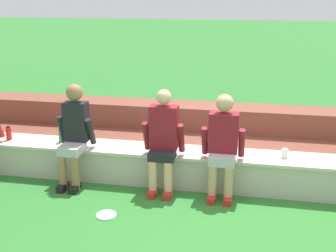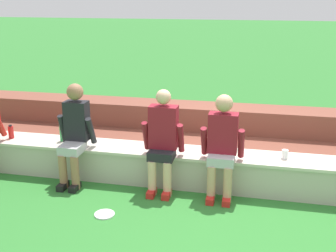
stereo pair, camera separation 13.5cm
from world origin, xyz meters
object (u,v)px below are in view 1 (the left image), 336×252
frisbee (106,215)px  water_bottle_near_left (61,134)px  person_right_of_center (223,143)px  plastic_cup_middle (285,153)px  person_left_of_center (74,132)px  water_bottle_center_gap (9,133)px  person_center (163,139)px

frisbee → water_bottle_near_left: bearing=133.2°
water_bottle_near_left → person_right_of_center: bearing=-7.1°
plastic_cup_middle → frisbee: size_ratio=0.50×
person_left_of_center → water_bottle_center_gap: size_ratio=6.71×
person_center → person_right_of_center: 0.78m
person_left_of_center → frisbee: (0.72, -0.84, -0.73)m
person_left_of_center → frisbee: size_ratio=5.70×
person_left_of_center → water_bottle_center_gap: person_left_of_center is taller
water_bottle_near_left → frisbee: bearing=-46.8°
frisbee → person_left_of_center: bearing=130.5°
person_right_of_center → plastic_cup_middle: bearing=19.3°
person_center → water_bottle_near_left: person_center is taller
person_left_of_center → water_bottle_near_left: size_ratio=5.45×
person_center → water_bottle_near_left: bearing=169.5°
water_bottle_center_gap → plastic_cup_middle: water_bottle_center_gap is taller
water_bottle_near_left → frisbee: water_bottle_near_left is taller
person_right_of_center → plastic_cup_middle: 0.87m
water_bottle_near_left → plastic_cup_middle: 3.15m
person_left_of_center → person_right_of_center: size_ratio=1.03×
person_center → frisbee: bearing=-122.5°
person_right_of_center → water_bottle_near_left: 2.37m
plastic_cup_middle → frisbee: 2.43m
water_bottle_center_gap → plastic_cup_middle: size_ratio=1.71×
person_left_of_center → person_right_of_center: (2.02, -0.02, -0.01)m
person_center → water_bottle_near_left: 1.60m
water_bottle_center_gap → plastic_cup_middle: bearing=0.6°
person_center → person_right_of_center: (0.78, -0.00, -0.00)m
water_bottle_center_gap → plastic_cup_middle: (3.95, 0.04, -0.04)m
person_left_of_center → person_center: bearing=-0.9°
person_right_of_center → plastic_cup_middle: (0.80, 0.28, -0.18)m
water_bottle_near_left → plastic_cup_middle: size_ratio=2.11×
person_left_of_center → person_center: 1.25m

